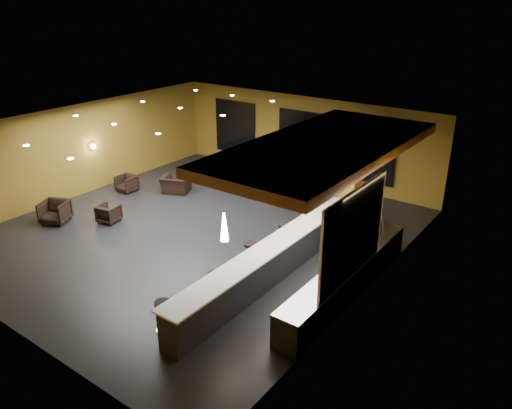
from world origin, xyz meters
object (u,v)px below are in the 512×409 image
Objects in this scene: staff_c at (373,225)px; bar_stool_1 at (214,282)px; column at (351,174)px; staff_b at (373,223)px; armchair_c at (127,183)px; bar_stool_2 at (250,252)px; pendant_0 at (224,227)px; bar_stool_4 at (305,216)px; bar_stool_0 at (163,312)px; armchair_a at (55,212)px; bar_stool_3 at (284,233)px; pendant_1 at (284,194)px; prep_counter at (346,279)px; staff_a at (335,227)px; armchair_d at (176,184)px; bar_counter at (272,262)px; pendant_2 at (329,170)px; armchair_b at (109,213)px.

bar_stool_1 is at bearing -104.09° from staff_c.
column is 2.25× the size of staff_b.
bar_stool_2 is (7.58, -1.92, 0.17)m from armchair_c.
pendant_0 is 0.45× the size of staff_b.
bar_stool_0 is at bearing -88.37° from bar_stool_4.
pendant_0 is 0.38× the size of staff_c.
bar_stool_1 is 0.95× the size of bar_stool_2.
staff_c is (1.57, 5.02, -1.42)m from pendant_0.
armchair_a is 8.01m from bar_stool_3.
pendant_1 is at bearing -10.99° from armchair_c.
staff_b reaches higher than prep_counter.
armchair_d is (-7.37, 0.66, -0.44)m from staff_a.
armchair_a reaches higher than bar_stool_2.
staff_b is 2.76m from bar_stool_3.
bar_counter is at bearing -106.19° from staff_c.
bar_stool_3 is at bearing 89.81° from bar_stool_0.
pendant_0 is 0.87× the size of bar_stool_3.
bar_stool_3 reaches higher than armchair_c.
bar_counter reaches higher than prep_counter.
bar_stool_2 is (-0.85, 0.13, -0.00)m from bar_counter.
bar_stool_2 is (-0.85, -4.47, -1.25)m from column.
armchair_d is 7.79m from bar_stool_1.
prep_counter is at bearing 51.34° from pendant_0.
column is at bearing 55.70° from bar_stool_4.
pendant_0 reaches higher than staff_c.
pendant_0 is at bearing -31.01° from armchair_a.
prep_counter is 4.75m from column.
pendant_2 reaches higher than prep_counter.
bar_stool_2 is at bearing 111.78° from pendant_0.
armchair_b is (-6.67, -4.84, -1.44)m from column.
pendant_0 is at bearing -90.00° from pendant_2.
prep_counter is 8.70m from armchair_b.
armchair_d is at bearing 170.41° from staff_a.
staff_c is at bearing 30.07° from bar_stool_3.
bar_stool_0 is (-0.73, -6.41, -1.85)m from pendant_2.
column is 1.71m from pendant_2.
pendant_1 is 0.45× the size of staff_b.
pendant_1 is 7.55m from armchair_d.
staff_a is 0.84× the size of staff_c.
bar_stool_0 is at bearing -92.22° from bar_stool_1.
armchair_d is at bearing 155.22° from bar_counter.
prep_counter is at bearing 55.07° from bar_stool_0.
armchair_d is at bearing 32.55° from armchair_c.
column reaches higher than bar_counter.
armchair_a is 1.12× the size of bar_stool_2.
bar_stool_1 is 1.83m from bar_stool_2.
pendant_0 is 5.45m from staff_c.
prep_counter is at bearing -51.34° from pendant_2.
armchair_c is at bearing -173.61° from pendant_2.
armchair_d is 8.91m from bar_stool_0.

